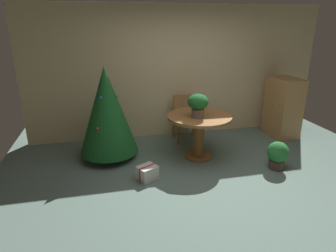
{
  "coord_description": "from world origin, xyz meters",
  "views": [
    {
      "loc": [
        -1.5,
        -3.46,
        2.22
      ],
      "look_at": [
        -0.61,
        0.45,
        0.8
      ],
      "focal_mm": 30.82,
      "sensor_mm": 36.0,
      "label": 1
    }
  ],
  "objects_px": {
    "potted_plant": "(278,154)",
    "gift_box_cream": "(147,173)",
    "wooden_chair_far": "(185,115)",
    "round_dining_table": "(199,126)",
    "wooden_cabinet": "(283,107)",
    "flower_vase": "(198,103)",
    "holiday_tree": "(107,110)"
  },
  "relations": [
    {
      "from": "potted_plant",
      "to": "gift_box_cream",
      "type": "bearing_deg",
      "value": 176.64
    },
    {
      "from": "gift_box_cream",
      "to": "wooden_chair_far",
      "type": "bearing_deg",
      "value": 55.49
    },
    {
      "from": "round_dining_table",
      "to": "potted_plant",
      "type": "height_order",
      "value": "round_dining_table"
    },
    {
      "from": "wooden_chair_far",
      "to": "wooden_cabinet",
      "type": "height_order",
      "value": "wooden_cabinet"
    },
    {
      "from": "flower_vase",
      "to": "gift_box_cream",
      "type": "relative_size",
      "value": 1.1
    },
    {
      "from": "potted_plant",
      "to": "holiday_tree",
      "type": "bearing_deg",
      "value": 158.85
    },
    {
      "from": "round_dining_table",
      "to": "wooden_cabinet",
      "type": "xyz_separation_m",
      "value": [
        2.02,
        0.64,
        0.03
      ]
    },
    {
      "from": "gift_box_cream",
      "to": "potted_plant",
      "type": "height_order",
      "value": "potted_plant"
    },
    {
      "from": "wooden_chair_far",
      "to": "holiday_tree",
      "type": "distance_m",
      "value": 1.66
    },
    {
      "from": "flower_vase",
      "to": "wooden_cabinet",
      "type": "distance_m",
      "value": 2.24
    },
    {
      "from": "flower_vase",
      "to": "gift_box_cream",
      "type": "distance_m",
      "value": 1.38
    },
    {
      "from": "wooden_chair_far",
      "to": "flower_vase",
      "type": "bearing_deg",
      "value": -93.88
    },
    {
      "from": "gift_box_cream",
      "to": "potted_plant",
      "type": "xyz_separation_m",
      "value": [
        2.1,
        -0.12,
        0.14
      ]
    },
    {
      "from": "wooden_chair_far",
      "to": "gift_box_cream",
      "type": "relative_size",
      "value": 2.54
    },
    {
      "from": "round_dining_table",
      "to": "potted_plant",
      "type": "distance_m",
      "value": 1.34
    },
    {
      "from": "wooden_chair_far",
      "to": "holiday_tree",
      "type": "xyz_separation_m",
      "value": [
        -1.52,
        -0.56,
        0.34
      ]
    },
    {
      "from": "gift_box_cream",
      "to": "round_dining_table",
      "type": "bearing_deg",
      "value": 29.86
    },
    {
      "from": "holiday_tree",
      "to": "potted_plant",
      "type": "distance_m",
      "value": 2.87
    },
    {
      "from": "flower_vase",
      "to": "gift_box_cream",
      "type": "height_order",
      "value": "flower_vase"
    },
    {
      "from": "flower_vase",
      "to": "potted_plant",
      "type": "distance_m",
      "value": 1.52
    },
    {
      "from": "potted_plant",
      "to": "flower_vase",
      "type": "bearing_deg",
      "value": 151.95
    },
    {
      "from": "wooden_chair_far",
      "to": "potted_plant",
      "type": "bearing_deg",
      "value": -55.04
    },
    {
      "from": "gift_box_cream",
      "to": "wooden_cabinet",
      "type": "distance_m",
      "value": 3.29
    },
    {
      "from": "wooden_chair_far",
      "to": "wooden_cabinet",
      "type": "distance_m",
      "value": 2.04
    },
    {
      "from": "holiday_tree",
      "to": "gift_box_cream",
      "type": "xyz_separation_m",
      "value": [
        0.52,
        -0.89,
        -0.76
      ]
    },
    {
      "from": "holiday_tree",
      "to": "potted_plant",
      "type": "relative_size",
      "value": 3.48
    },
    {
      "from": "round_dining_table",
      "to": "holiday_tree",
      "type": "bearing_deg",
      "value": 168.17
    },
    {
      "from": "round_dining_table",
      "to": "wooden_cabinet",
      "type": "height_order",
      "value": "wooden_cabinet"
    },
    {
      "from": "gift_box_cream",
      "to": "wooden_cabinet",
      "type": "height_order",
      "value": "wooden_cabinet"
    },
    {
      "from": "flower_vase",
      "to": "wooden_chair_far",
      "type": "bearing_deg",
      "value": 86.12
    },
    {
      "from": "holiday_tree",
      "to": "gift_box_cream",
      "type": "height_order",
      "value": "holiday_tree"
    },
    {
      "from": "round_dining_table",
      "to": "holiday_tree",
      "type": "xyz_separation_m",
      "value": [
        -1.52,
        0.32,
        0.29
      ]
    }
  ]
}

